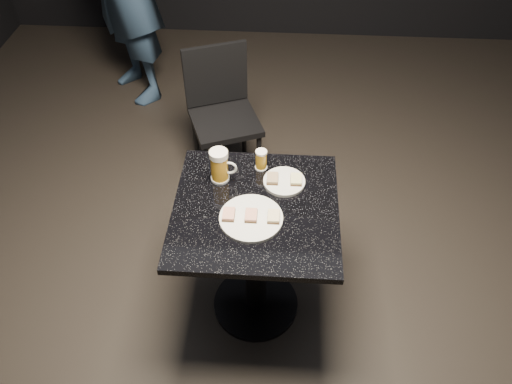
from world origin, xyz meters
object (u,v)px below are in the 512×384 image
chair (222,109)px  beer_mug (220,166)px  beer_tumbler (261,160)px  plate_small (284,182)px  plate_large (251,218)px  table (256,243)px

chair → beer_mug: bearing=-83.1°
beer_tumbler → chair: size_ratio=0.11×
beer_mug → chair: size_ratio=0.18×
plate_small → beer_mug: size_ratio=1.17×
plate_large → beer_tumbler: 0.32m
chair → beer_tumbler: bearing=-70.4°
table → beer_tumbler: 0.38m
table → chair: (-0.27, 1.04, -0.01)m
beer_mug → beer_tumbler: 0.20m
beer_mug → beer_tumbler: bearing=26.2°
plate_small → beer_tumbler: size_ratio=1.89×
plate_small → chair: (-0.39, 0.89, -0.26)m
plate_small → chair: 1.00m
table → chair: 1.08m
plate_large → plate_small: same height
beer_tumbler → chair: bearing=109.6°
plate_small → chair: size_ratio=0.21×
plate_large → chair: bearing=103.2°
beer_mug → beer_tumbler: size_ratio=1.61×
table → chair: size_ratio=0.87×
beer_mug → beer_tumbler: beer_mug is taller
plate_small → chair: bearing=113.8°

